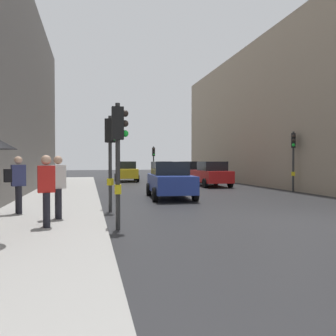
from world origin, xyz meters
The scene contains 15 objects.
ground_plane centered at (0.00, 0.00, 0.00)m, with size 120.00×120.00×0.00m, color #28282B.
sidewalk_kerb centered at (-7.41, 6.00, 0.08)m, with size 3.41×40.00×0.16m, color #A8A5A0.
building_facade_right centered at (11.70, 13.97, 5.34)m, with size 12.00×29.80×10.67m, color gray.
traffic_light_far_median centered at (0.03, 23.19, 2.22)m, with size 0.24×0.43×3.22m.
traffic_light_near_left centered at (-5.38, 0.00, 2.26)m, with size 0.43×0.24×3.28m.
traffic_light_mid_street centered at (5.39, 8.30, 2.41)m, with size 0.38×0.44×3.50m.
traffic_light_near_right centered at (-5.38, 3.18, 2.33)m, with size 0.44×0.37×3.38m.
car_blue_van centered at (-2.32, 6.87, 0.88)m, with size 2.26×4.32×1.76m.
car_silver_hatchback centered at (2.17, 28.32, 0.88)m, with size 2.17×4.28×1.76m.
car_red_sedan centered at (2.28, 13.40, 0.88)m, with size 2.07×4.23×1.76m.
car_yellow_taxi centered at (-2.91, 20.78, 0.88)m, with size 2.20×4.29×1.76m.
car_dark_suv centered at (2.38, 18.62, 0.88)m, with size 2.03×4.21×1.76m.
pedestrian_with_black_backpack centered at (-7.02, 1.12, 1.16)m, with size 0.65×0.40×1.77m.
pedestrian_with_grey_backpack centered at (-8.30, 2.36, 1.16)m, with size 0.66×0.47×1.77m.
pedestrian_in_red_jacket centered at (-7.15, -0.03, 1.13)m, with size 0.44×0.36×1.77m.
Camera 1 is at (-6.12, -8.61, 1.78)m, focal length 35.30 mm.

